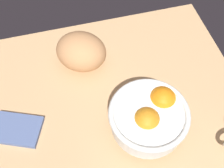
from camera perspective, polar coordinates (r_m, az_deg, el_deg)
ground_plane at (r=92.99cm, az=0.07°, el=-2.39°), size 81.93×64.60×3.00cm
fruit_bowl at (r=81.09cm, az=7.40°, el=-6.37°), size 22.20×22.20×11.53cm
bread_loaf at (r=94.88cm, az=-6.09°, el=6.40°), size 21.77×21.22×11.46cm
napkin_folded at (r=89.58cm, az=-18.23°, el=-8.46°), size 16.53×14.28×1.38cm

